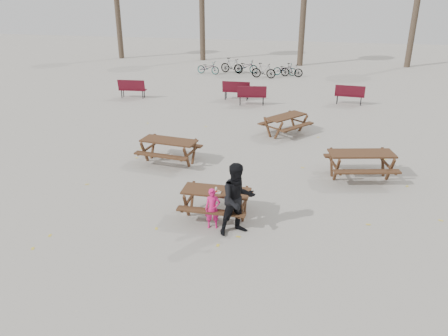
% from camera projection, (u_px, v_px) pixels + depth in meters
% --- Properties ---
extents(ground, '(80.00, 80.00, 0.00)m').
position_uv_depth(ground, '(216.00, 216.00, 11.89)').
color(ground, gray).
rests_on(ground, ground).
extents(main_picnic_table, '(1.80, 1.45, 0.78)m').
position_uv_depth(main_picnic_table, '(216.00, 196.00, 11.66)').
color(main_picnic_table, '#381D14').
rests_on(main_picnic_table, ground).
extents(food_tray, '(0.18, 0.11, 0.03)m').
position_uv_depth(food_tray, '(217.00, 192.00, 11.43)').
color(food_tray, white).
rests_on(food_tray, main_picnic_table).
extents(bread_roll, '(0.14, 0.06, 0.05)m').
position_uv_depth(bread_roll, '(217.00, 191.00, 11.41)').
color(bread_roll, tan).
rests_on(bread_roll, food_tray).
extents(soda_bottle, '(0.07, 0.07, 0.17)m').
position_uv_depth(soda_bottle, '(216.00, 190.00, 11.40)').
color(soda_bottle, silver).
rests_on(soda_bottle, main_picnic_table).
extents(child, '(0.45, 0.35, 1.09)m').
position_uv_depth(child, '(213.00, 209.00, 11.12)').
color(child, '#DE1B6E').
rests_on(child, ground).
extents(adult, '(1.16, 1.10, 1.88)m').
position_uv_depth(adult, '(238.00, 199.00, 10.73)').
color(adult, black).
rests_on(adult, ground).
extents(picnic_table_east, '(2.35, 2.05, 0.88)m').
position_uv_depth(picnic_table_east, '(360.00, 165.00, 14.04)').
color(picnic_table_east, '#381D14').
rests_on(picnic_table_east, ground).
extents(picnic_table_north, '(2.11, 1.79, 0.83)m').
position_uv_depth(picnic_table_north, '(169.00, 151.00, 15.29)').
color(picnic_table_north, '#381D14').
rests_on(picnic_table_north, ground).
extents(picnic_table_far, '(2.30, 2.37, 0.79)m').
position_uv_depth(picnic_table_far, '(286.00, 125.00, 18.21)').
color(picnic_table_far, '#381D14').
rests_on(picnic_table_far, ground).
extents(park_bench_row, '(13.21, 1.87, 1.03)m').
position_uv_depth(park_bench_row, '(241.00, 92.00, 23.23)').
color(park_bench_row, '#5A1220').
rests_on(park_bench_row, ground).
extents(bicycle_row, '(7.42, 2.30, 1.03)m').
position_uv_depth(bicycle_row, '(251.00, 68.00, 30.13)').
color(bicycle_row, black).
rests_on(bicycle_row, ground).
extents(fallen_leaves, '(11.00, 11.00, 0.01)m').
position_uv_depth(fallen_leaves, '(249.00, 180.00, 14.05)').
color(fallen_leaves, gold).
rests_on(fallen_leaves, ground).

